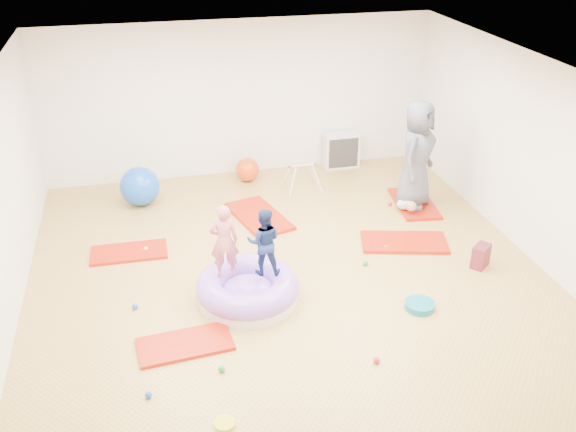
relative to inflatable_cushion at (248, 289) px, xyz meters
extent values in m
cube|color=#B0833A|center=(0.65, 0.19, -0.16)|extent=(7.00, 8.00, 0.01)
cube|color=white|center=(0.65, 0.19, 2.64)|extent=(7.00, 8.00, 0.01)
cube|color=silver|center=(0.65, 4.19, 1.24)|extent=(7.00, 0.01, 2.80)
cube|color=silver|center=(0.65, -3.81, 1.24)|extent=(7.00, 0.01, 2.80)
cube|color=silver|center=(4.15, 0.19, 1.24)|extent=(0.01, 8.00, 2.80)
cube|color=#A11100|center=(-0.89, -0.76, -0.14)|extent=(1.14, 0.65, 0.05)
cube|color=#A11100|center=(-1.48, 1.56, -0.14)|extent=(1.10, 0.56, 0.05)
cube|color=#A11100|center=(0.58, 2.24, -0.14)|extent=(0.98, 1.45, 0.05)
cube|color=#A11100|center=(2.54, 0.90, -0.14)|extent=(1.39, 0.94, 0.05)
cube|color=#A11100|center=(3.22, 2.11, -0.14)|extent=(0.74, 1.27, 0.05)
cylinder|color=silver|center=(0.00, 0.00, -0.09)|extent=(1.29, 1.29, 0.15)
torus|color=#9664DD|center=(0.00, 0.00, 0.04)|extent=(1.34, 1.34, 0.35)
ellipsoid|color=#9664DD|center=(0.00, 0.00, -0.04)|extent=(0.71, 0.71, 0.32)
imported|color=#C86071|center=(-0.26, 0.13, 0.72)|extent=(0.37, 0.25, 1.00)
imported|color=navy|center=(0.24, 0.08, 0.68)|extent=(0.51, 0.43, 0.91)
imported|color=#505360|center=(3.16, 2.04, 0.78)|extent=(1.01, 1.02, 1.78)
ellipsoid|color=#ACCFE1|center=(3.00, 1.89, -0.01)|extent=(0.36, 0.23, 0.21)
sphere|color=tan|center=(3.00, 1.72, 0.01)|extent=(0.17, 0.17, 0.17)
sphere|color=red|center=(2.21, 0.79, -0.13)|extent=(0.08, 0.08, 0.08)
sphere|color=red|center=(1.19, -1.56, -0.13)|extent=(0.08, 0.08, 0.08)
sphere|color=green|center=(-0.53, -1.30, -0.13)|extent=(0.08, 0.08, 0.08)
sphere|color=yellow|center=(-0.05, 1.92, -0.13)|extent=(0.08, 0.08, 0.08)
sphere|color=blue|center=(-1.34, -1.53, -0.13)|extent=(0.08, 0.08, 0.08)
sphere|color=green|center=(1.77, 0.45, -0.13)|extent=(0.08, 0.08, 0.08)
sphere|color=red|center=(2.81, 2.16, -0.13)|extent=(0.08, 0.08, 0.08)
sphere|color=yellow|center=(-1.24, 1.58, -0.13)|extent=(0.08, 0.08, 0.08)
sphere|color=blue|center=(-1.43, 0.13, -0.13)|extent=(0.08, 0.08, 0.08)
sphere|color=blue|center=(-1.25, 3.20, 0.17)|extent=(0.66, 0.66, 0.66)
sphere|color=#D74413|center=(0.67, 3.74, 0.05)|extent=(0.43, 0.43, 0.43)
cylinder|color=silver|center=(1.31, 2.92, 0.09)|extent=(0.18, 0.18, 0.48)
cylinder|color=silver|center=(1.31, 3.33, 0.09)|extent=(0.18, 0.18, 0.48)
cylinder|color=silver|center=(1.76, 2.92, 0.09)|extent=(0.18, 0.18, 0.48)
cylinder|color=silver|center=(1.76, 3.33, 0.09)|extent=(0.18, 0.18, 0.48)
cylinder|color=silver|center=(1.54, 3.12, 0.30)|extent=(0.46, 0.03, 0.03)
sphere|color=red|center=(1.30, 3.12, 0.30)|extent=(0.06, 0.06, 0.06)
sphere|color=blue|center=(1.77, 3.12, 0.30)|extent=(0.06, 0.06, 0.06)
cube|color=silver|center=(2.52, 3.99, 0.17)|extent=(0.66, 0.32, 0.66)
cube|color=#2E2D2D|center=(2.52, 3.84, 0.17)|extent=(0.57, 0.02, 0.57)
cube|color=silver|center=(2.52, 3.94, 0.17)|extent=(0.02, 0.22, 0.58)
cube|color=silver|center=(2.52, 3.94, 0.17)|extent=(0.58, 0.22, 0.02)
cylinder|color=#0F728A|center=(2.09, -0.69, -0.12)|extent=(0.38, 0.38, 0.09)
cube|color=#A31E33|center=(3.33, 0.05, 0.00)|extent=(0.34, 0.32, 0.33)
cylinder|color=yellow|center=(-0.62, -2.09, -0.15)|extent=(0.22, 0.22, 0.03)
camera|label=1|loc=(-1.10, -6.84, 4.62)|focal=40.00mm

